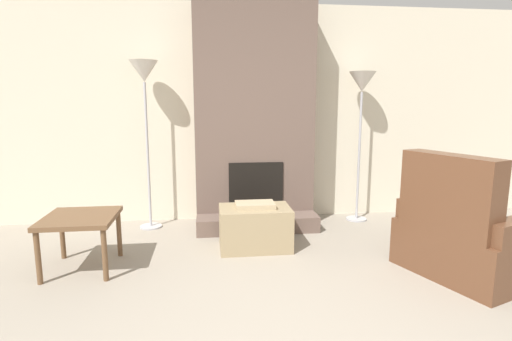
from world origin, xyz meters
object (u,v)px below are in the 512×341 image
object	(u,v)px
armchair	(468,239)
side_table	(80,223)
floor_lamp_left	(144,84)
floor_lamp_right	(362,93)
ottoman	(255,227)

from	to	relation	value
armchair	side_table	world-z (taller)	armchair
side_table	floor_lamp_left	bearing A→B (deg)	69.43
side_table	floor_lamp_right	world-z (taller)	floor_lamp_right
armchair	floor_lamp_right	world-z (taller)	floor_lamp_right
floor_lamp_left	floor_lamp_right	bearing A→B (deg)	0.00
ottoman	side_table	world-z (taller)	side_table
floor_lamp_right	ottoman	bearing A→B (deg)	-149.23
armchair	floor_lamp_left	world-z (taller)	floor_lamp_left
ottoman	floor_lamp_left	distance (m)	2.00
armchair	side_table	size ratio (longest dim) A/B	1.98
side_table	floor_lamp_left	xyz separation A→B (m)	(0.43, 1.14, 1.23)
armchair	floor_lamp_right	distance (m)	2.08
floor_lamp_left	armchair	bearing A→B (deg)	-29.69
armchair	floor_lamp_right	xyz separation A→B (m)	(-0.35, 1.63, 1.26)
ottoman	floor_lamp_right	xyz separation A→B (m)	(1.37, 0.82, 1.34)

